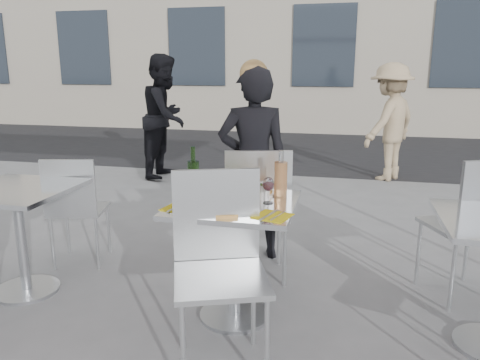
% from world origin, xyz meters
% --- Properties ---
extents(ground, '(80.00, 80.00, 0.00)m').
position_xyz_m(ground, '(0.00, 0.00, 0.00)').
color(ground, slate).
extents(street_asphalt, '(24.00, 5.00, 0.00)m').
position_xyz_m(street_asphalt, '(0.00, 6.50, 0.00)').
color(street_asphalt, black).
rests_on(street_asphalt, ground).
extents(main_table, '(0.72, 0.72, 0.75)m').
position_xyz_m(main_table, '(0.00, 0.00, 0.54)').
color(main_table, '#B7BABF').
rests_on(main_table, ground).
extents(side_table_left, '(0.72, 0.72, 0.75)m').
position_xyz_m(side_table_left, '(-1.50, 0.00, 0.54)').
color(side_table_left, '#B7BABF').
rests_on(side_table_left, ground).
extents(chair_far, '(0.55, 0.56, 0.99)m').
position_xyz_m(chair_far, '(0.04, 0.52, 0.59)').
color(chair_far, silver).
rests_on(chair_far, ground).
extents(chair_near, '(0.60, 0.61, 1.01)m').
position_xyz_m(chair_near, '(0.02, -0.43, 0.60)').
color(chair_near, silver).
rests_on(chair_near, ground).
extents(side_chair_lfar, '(0.48, 0.49, 0.87)m').
position_xyz_m(side_chair_lfar, '(-1.38, 0.48, 0.52)').
color(side_chair_lfar, silver).
rests_on(side_chair_lfar, ground).
extents(side_chair_rfar, '(0.60, 0.61, 0.99)m').
position_xyz_m(side_chair_rfar, '(1.47, 0.54, 0.59)').
color(side_chair_rfar, silver).
rests_on(side_chair_rfar, ground).
extents(woman_diner, '(0.64, 0.51, 1.54)m').
position_xyz_m(woman_diner, '(-0.09, 0.99, 0.77)').
color(woman_diner, black).
rests_on(woman_diner, ground).
extents(pedestrian_a, '(0.68, 0.85, 1.71)m').
position_xyz_m(pedestrian_a, '(-1.88, 3.59, 0.86)').
color(pedestrian_a, black).
rests_on(pedestrian_a, ground).
extents(pedestrian_b, '(1.06, 1.19, 1.59)m').
position_xyz_m(pedestrian_b, '(1.18, 4.11, 0.80)').
color(pedestrian_b, tan).
rests_on(pedestrian_b, ground).
extents(pizza_near, '(0.32, 0.32, 0.02)m').
position_xyz_m(pizza_near, '(-0.02, -0.17, 0.76)').
color(pizza_near, '#D9A654').
rests_on(pizza_near, main_table).
extents(pizza_far, '(0.30, 0.30, 0.03)m').
position_xyz_m(pizza_far, '(0.06, 0.21, 0.77)').
color(pizza_far, white).
rests_on(pizza_far, main_table).
extents(salad_plate, '(0.22, 0.22, 0.09)m').
position_xyz_m(salad_plate, '(-0.01, 0.06, 0.79)').
color(salad_plate, white).
rests_on(salad_plate, main_table).
extents(wine_bottle, '(0.07, 0.08, 0.29)m').
position_xyz_m(wine_bottle, '(-0.31, 0.17, 0.86)').
color(wine_bottle, '#264C1C').
rests_on(wine_bottle, main_table).
extents(carafe, '(0.08, 0.08, 0.29)m').
position_xyz_m(carafe, '(0.25, 0.17, 0.87)').
color(carafe, tan).
rests_on(carafe, main_table).
extents(sugar_shaker, '(0.06, 0.06, 0.11)m').
position_xyz_m(sugar_shaker, '(0.16, 0.10, 0.80)').
color(sugar_shaker, white).
rests_on(sugar_shaker, main_table).
extents(wineglass_white_a, '(0.07, 0.07, 0.16)m').
position_xyz_m(wineglass_white_a, '(-0.11, 0.07, 0.86)').
color(wineglass_white_a, white).
rests_on(wineglass_white_a, main_table).
extents(wineglass_white_b, '(0.07, 0.07, 0.16)m').
position_xyz_m(wineglass_white_b, '(-0.05, 0.15, 0.86)').
color(wineglass_white_b, white).
rests_on(wineglass_white_b, main_table).
extents(wineglass_red_a, '(0.07, 0.07, 0.16)m').
position_xyz_m(wineglass_red_a, '(0.10, -0.04, 0.86)').
color(wineglass_red_a, white).
rests_on(wineglass_red_a, main_table).
extents(wineglass_red_b, '(0.07, 0.07, 0.16)m').
position_xyz_m(wineglass_red_b, '(0.20, 0.03, 0.86)').
color(wineglass_red_b, white).
rests_on(wineglass_red_b, main_table).
extents(napkin_left, '(0.21, 0.21, 0.01)m').
position_xyz_m(napkin_left, '(-0.27, -0.19, 0.75)').
color(napkin_left, yellow).
rests_on(napkin_left, main_table).
extents(napkin_right, '(0.23, 0.23, 0.01)m').
position_xyz_m(napkin_right, '(0.27, -0.22, 0.75)').
color(napkin_right, yellow).
rests_on(napkin_right, main_table).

